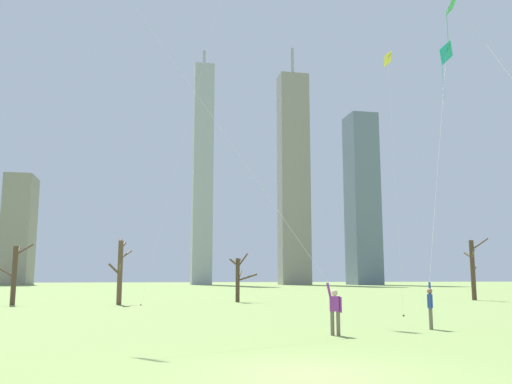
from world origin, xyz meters
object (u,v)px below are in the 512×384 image
object	(u,v)px
distant_kite_drifting_right_yellow	(389,75)
bare_tree_leftmost	(473,268)
bare_tree_far_right_edge	(14,273)
bare_tree_center	(120,268)
kite_flyer_midfield_center_teal	(436,221)
bare_tree_left_of_center	(239,277)
kite_flyer_far_back_red	(266,206)

from	to	relation	value
distant_kite_drifting_right_yellow	bare_tree_leftmost	world-z (taller)	distant_kite_drifting_right_yellow
bare_tree_far_right_edge	bare_tree_center	size ratio (longest dim) A/B	0.91
kite_flyer_midfield_center_teal	bare_tree_left_of_center	xyz separation A→B (m)	(-4.89, 23.15, -2.48)
kite_flyer_far_back_red	bare_tree_left_of_center	size ratio (longest dim) A/B	4.47
bare_tree_left_of_center	bare_tree_leftmost	bearing A→B (deg)	-1.71
kite_flyer_midfield_center_teal	distant_kite_drifting_right_yellow	size ratio (longest dim) A/B	1.00
kite_flyer_far_back_red	bare_tree_leftmost	world-z (taller)	kite_flyer_far_back_red
bare_tree_far_right_edge	kite_flyer_midfield_center_teal	bearing A→B (deg)	-44.88
kite_flyer_far_back_red	kite_flyer_midfield_center_teal	size ratio (longest dim) A/B	1.16
kite_flyer_midfield_center_teal	bare_tree_leftmost	distance (m)	27.96
kite_flyer_midfield_center_teal	bare_tree_center	size ratio (longest dim) A/B	3.10
kite_flyer_midfield_center_teal	bare_tree_far_right_edge	size ratio (longest dim) A/B	3.41
bare_tree_center	bare_tree_leftmost	bearing A→B (deg)	3.03
distant_kite_drifting_right_yellow	bare_tree_leftmost	xyz separation A→B (m)	(15.02, 15.42, -11.30)
bare_tree_center	bare_tree_left_of_center	bearing A→B (deg)	13.39
kite_flyer_far_back_red	distant_kite_drifting_right_yellow	world-z (taller)	kite_flyer_far_back_red
kite_flyer_midfield_center_teal	bare_tree_left_of_center	world-z (taller)	kite_flyer_midfield_center_teal
distant_kite_drifting_right_yellow	bare_tree_far_right_edge	world-z (taller)	distant_kite_drifting_right_yellow
kite_flyer_far_back_red	kite_flyer_midfield_center_teal	world-z (taller)	kite_flyer_far_back_red
kite_flyer_far_back_red	kite_flyer_midfield_center_teal	bearing A→B (deg)	10.54
kite_flyer_midfield_center_teal	distant_kite_drifting_right_yellow	world-z (taller)	distant_kite_drifting_right_yellow
bare_tree_left_of_center	bare_tree_center	xyz separation A→B (m)	(-9.55, -2.27, 0.64)
kite_flyer_far_back_red	bare_tree_far_right_edge	distance (m)	27.61
kite_flyer_midfield_center_teal	bare_tree_far_right_edge	bearing A→B (deg)	135.12
bare_tree_leftmost	distant_kite_drifting_right_yellow	bearing A→B (deg)	-134.24
kite_flyer_far_back_red	bare_tree_center	world-z (taller)	kite_flyer_far_back_red
kite_flyer_far_back_red	distant_kite_drifting_right_yellow	bearing A→B (deg)	41.82
bare_tree_center	kite_flyer_far_back_red	bearing A→B (deg)	-74.31
bare_tree_far_right_edge	kite_flyer_far_back_red	bearing A→B (deg)	-59.23
bare_tree_leftmost	bare_tree_far_right_edge	distance (m)	38.71
bare_tree_leftmost	bare_tree_far_right_edge	bearing A→B (deg)	-179.41
bare_tree_left_of_center	distant_kite_drifting_right_yellow	bearing A→B (deg)	-68.39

